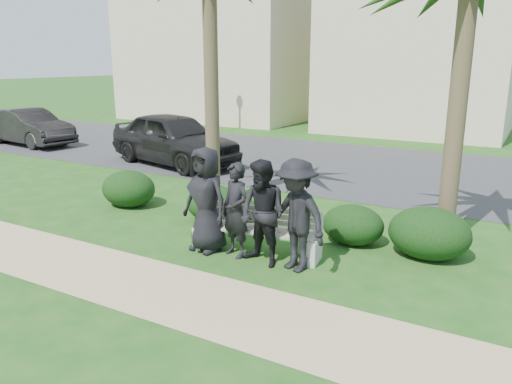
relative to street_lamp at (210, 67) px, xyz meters
The scene contains 18 objects.
ground 15.29m from the street_lamp, 53.13° to the right, with size 160.00×160.00×0.00m, color #174A15.
footpath 16.74m from the street_lamp, 56.89° to the right, with size 30.00×1.60×0.01m, color tan.
asphalt_street 10.28m from the street_lamp, 23.96° to the right, with size 160.00×8.00×0.01m, color #2D2D30.
stucco_bldg_left 6.75m from the street_lamp, 116.57° to the left, with size 10.40×8.40×7.30m.
stucco_bldg_right 10.03m from the street_lamp, 36.87° to the left, with size 8.40×8.40×7.30m.
street_lamp is the anchor object (origin of this frame).
park_bench 15.27m from the street_lamp, 52.18° to the right, with size 2.28×0.83×0.77m.
man_a 14.92m from the street_lamp, 55.47° to the right, with size 0.90×0.58×1.83m, color black.
man_b 15.25m from the street_lamp, 53.60° to the right, with size 0.59×0.39×1.62m, color black.
man_c 15.66m from the street_lamp, 52.11° to the right, with size 0.84×0.66×1.73m, color black.
man_d 15.94m from the street_lamp, 50.36° to the right, with size 1.16×0.67×1.79m, color black.
hedge_a 12.25m from the street_lamp, 64.20° to the right, with size 1.29×1.06×0.84m, color black.
hedge_b 13.35m from the street_lamp, 54.95° to the right, with size 1.18×0.98×0.77m, color black.
hedge_c 13.62m from the street_lamp, 52.85° to the right, with size 0.90×0.74×0.59m, color black.
hedge_e 15.11m from the street_lamp, 45.27° to the right, with size 1.13×0.93×0.73m, color black.
hedge_f 16.05m from the street_lamp, 41.82° to the right, with size 1.37×1.13×0.89m, color black.
car_a 7.56m from the street_lamp, 64.41° to the right, with size 1.95×4.84×1.65m, color black.
car_b 7.95m from the street_lamp, 123.54° to the right, with size 1.47×4.22×1.39m, color black.
Camera 1 is at (4.22, -6.90, 3.23)m, focal length 35.00 mm.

